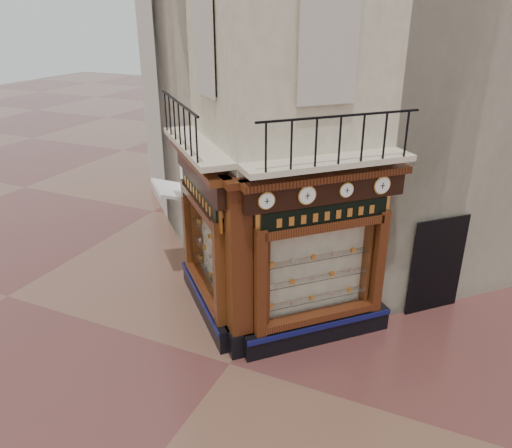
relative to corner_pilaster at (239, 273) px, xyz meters
The scene contains 15 objects.
ground 2.01m from the corner_pilaster, 90.00° to the right, with size 80.00×80.00×0.00m, color #552B27.
main_building 6.96m from the corner_pilaster, 90.00° to the left, with size 8.00×8.00×12.00m, color beige.
neighbour_left 9.21m from the corner_pilaster, 106.93° to the left, with size 8.00×8.00×11.00m, color beige.
neighbour_right 9.21m from the corner_pilaster, 73.07° to the left, with size 8.00×8.00×11.00m, color beige.
shopfront_left 1.77m from the corner_pilaster, 142.77° to the left, with size 2.86×2.86×3.98m.
shopfront_right 1.77m from the corner_pilaster, 37.23° to the left, with size 2.86×2.86×3.98m.
corner_pilaster is the anchor object (origin of this frame).
balcony 2.47m from the corner_pilaster, 90.00° to the left, with size 5.94×2.97×1.03m.
clock_a 1.78m from the corner_pilaster, ahead, with size 0.28×0.28×0.35m.
clock_b 2.14m from the corner_pilaster, 26.25° to the left, with size 0.31×0.31×0.39m.
clock_c 2.73m from the corner_pilaster, 33.62° to the left, with size 0.26×0.26×0.32m.
clock_d 3.41m from the corner_pilaster, 36.75° to the left, with size 0.31×0.31×0.39m.
awning 4.61m from the corner_pilaster, 141.87° to the left, with size 1.46×0.88×0.08m, color white, non-canonical shape.
signboard_left 2.12m from the corner_pilaster, 145.25° to the left, with size 2.28×2.28×0.61m.
signboard_right 2.12m from the corner_pilaster, 34.75° to the left, with size 2.17×2.17×0.58m.
Camera 1 is at (4.02, -7.51, 6.92)m, focal length 35.00 mm.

